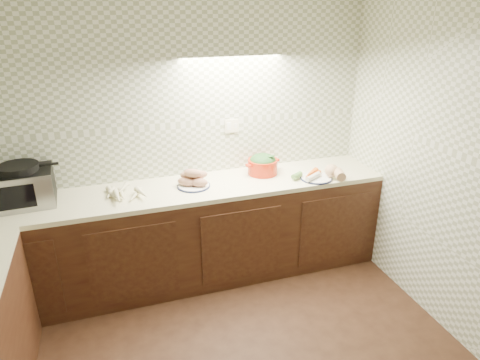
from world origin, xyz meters
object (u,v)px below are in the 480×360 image
object	(u,v)px
parsnip_pile	(120,192)
veg_plate	(323,174)
onion_bowl	(190,177)
toaster_oven	(22,186)
sweet_potato_plate	(193,180)
dutch_oven	(263,164)

from	to	relation	value
parsnip_pile	veg_plate	world-z (taller)	veg_plate
parsnip_pile	onion_bowl	world-z (taller)	onion_bowl
toaster_oven	sweet_potato_plate	bearing A→B (deg)	-5.96
dutch_oven	sweet_potato_plate	bearing A→B (deg)	174.73
toaster_oven	dutch_oven	xyz separation A→B (m)	(1.99, 0.02, -0.06)
sweet_potato_plate	dutch_oven	distance (m)	0.67
sweet_potato_plate	parsnip_pile	bearing A→B (deg)	-179.44
onion_bowl	dutch_oven	world-z (taller)	dutch_oven
toaster_oven	dutch_oven	size ratio (longest dim) A/B	1.40
sweet_potato_plate	veg_plate	world-z (taller)	sweet_potato_plate
toaster_oven	onion_bowl	xyz separation A→B (m)	(1.32, 0.04, -0.11)
parsnip_pile	veg_plate	bearing A→B (deg)	-6.10
toaster_oven	sweet_potato_plate	world-z (taller)	toaster_oven
dutch_oven	veg_plate	distance (m)	0.54
parsnip_pile	sweet_potato_plate	bearing A→B (deg)	0.56
sweet_potato_plate	dutch_oven	bearing A→B (deg)	7.63
dutch_oven	veg_plate	world-z (taller)	dutch_oven
toaster_oven	onion_bowl	world-z (taller)	toaster_oven
veg_plate	onion_bowl	bearing A→B (deg)	164.96
dutch_oven	parsnip_pile	bearing A→B (deg)	171.37
dutch_oven	veg_plate	size ratio (longest dim) A/B	0.72
dutch_oven	veg_plate	bearing A→B (deg)	-43.94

